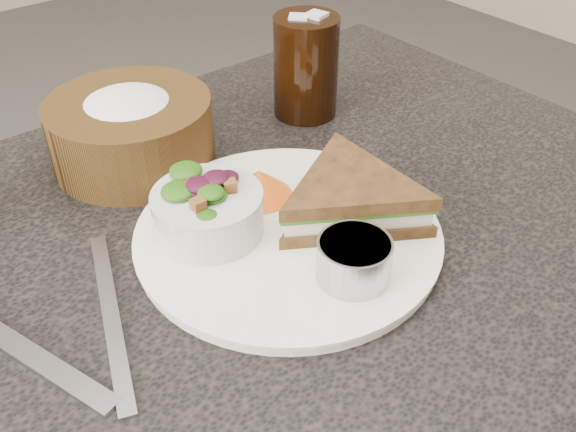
# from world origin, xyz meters

# --- Properties ---
(dinner_plate) EXTENTS (0.30, 0.30, 0.01)m
(dinner_plate) POSITION_xyz_m (0.04, -0.02, 0.76)
(dinner_plate) COLOR white
(dinner_plate) RESTS_ON dining_table
(sandwich) EXTENTS (0.24, 0.24, 0.05)m
(sandwich) POSITION_xyz_m (0.10, -0.04, 0.79)
(sandwich) COLOR brown
(sandwich) RESTS_ON dinner_plate
(salad_bowl) EXTENTS (0.12, 0.12, 0.06)m
(salad_bowl) POSITION_xyz_m (-0.02, 0.03, 0.79)
(salad_bowl) COLOR silver
(salad_bowl) RESTS_ON dinner_plate
(dressing_ramekin) EXTENTS (0.08, 0.08, 0.04)m
(dressing_ramekin) POSITION_xyz_m (0.04, -0.11, 0.78)
(dressing_ramekin) COLOR #A0A4A8
(dressing_ramekin) RESTS_ON dinner_plate
(orange_wedge) EXTENTS (0.10, 0.10, 0.03)m
(orange_wedge) POSITION_xyz_m (0.05, 0.04, 0.78)
(orange_wedge) COLOR orange
(orange_wedge) RESTS_ON dinner_plate
(fork) EXTENTS (0.08, 0.19, 0.01)m
(fork) POSITION_xyz_m (-0.21, -0.00, 0.75)
(fork) COLOR #A0A0A0
(fork) RESTS_ON dining_table
(knife) EXTENTS (0.09, 0.21, 0.00)m
(knife) POSITION_xyz_m (-0.14, -0.01, 0.75)
(knife) COLOR #ACAFB6
(knife) RESTS_ON dining_table
(bread_basket) EXTENTS (0.22, 0.22, 0.10)m
(bread_basket) POSITION_xyz_m (-0.01, 0.20, 0.80)
(bread_basket) COLOR #553817
(bread_basket) RESTS_ON dining_table
(cola_glass) EXTENTS (0.08, 0.08, 0.14)m
(cola_glass) POSITION_xyz_m (0.22, 0.17, 0.82)
(cola_glass) COLOR black
(cola_glass) RESTS_ON dining_table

